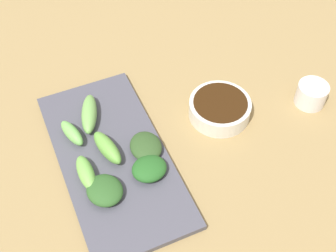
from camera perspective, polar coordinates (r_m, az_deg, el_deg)
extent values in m
cube|color=#977C4C|center=(0.86, -2.66, -2.11)|extent=(2.10, 2.10, 0.02)
cylinder|color=silver|center=(0.88, 6.55, 2.26)|extent=(0.12, 0.12, 0.04)
cylinder|color=#321C0A|center=(0.88, 6.59, 2.61)|extent=(0.11, 0.11, 0.02)
cube|color=#4B4A56|center=(0.82, -7.02, -4.01)|extent=(0.19, 0.39, 0.01)
ellipsoid|color=#71A952|center=(0.87, -9.99, 1.54)|extent=(0.06, 0.10, 0.03)
ellipsoid|color=#70B44B|center=(0.79, -10.40, -5.88)|extent=(0.03, 0.07, 0.03)
ellipsoid|color=#245C22|center=(0.78, -2.40, -5.45)|extent=(0.06, 0.06, 0.03)
ellipsoid|color=#2D5825|center=(0.77, -8.05, -8.12)|extent=(0.08, 0.08, 0.03)
ellipsoid|color=#70B856|center=(0.84, -12.13, -0.89)|extent=(0.04, 0.07, 0.03)
ellipsoid|color=#67A742|center=(0.81, -7.72, -2.75)|extent=(0.05, 0.09, 0.03)
ellipsoid|color=#2F4D23|center=(0.81, -2.85, -2.62)|extent=(0.06, 0.07, 0.02)
cylinder|color=silver|center=(0.94, 17.78, 3.87)|extent=(0.06, 0.06, 0.05)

